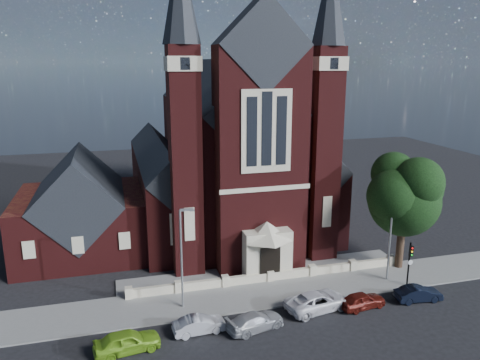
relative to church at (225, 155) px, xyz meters
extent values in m
plane|color=black|center=(0.00, -7.94, -8.19)|extent=(120.00, 120.00, 0.00)
cube|color=slate|center=(0.00, -18.44, -8.19)|extent=(60.00, 5.00, 0.12)
cube|color=slate|center=(0.00, -14.44, -8.19)|extent=(26.00, 3.00, 0.14)
cube|color=beige|center=(0.00, -16.44, -8.19)|extent=(24.00, 0.40, 0.90)
cube|color=#441212|center=(0.00, 2.06, -1.19)|extent=(10.00, 30.00, 14.00)
cube|color=black|center=(0.00, 2.06, 5.81)|extent=(10.00, 30.20, 10.00)
cube|color=#441212|center=(-7.50, 1.06, -4.19)|extent=(5.00, 26.00, 8.00)
cube|color=#441212|center=(7.50, 1.06, -4.19)|extent=(5.00, 26.00, 8.00)
cube|color=black|center=(-7.50, 1.06, -0.19)|extent=(5.01, 26.20, 5.01)
cube|color=black|center=(7.50, 1.06, -0.19)|extent=(5.01, 26.20, 5.01)
cube|color=#441212|center=(0.00, -13.44, 1.81)|extent=(8.00, 3.00, 20.00)
cube|color=black|center=(0.00, -13.44, 11.81)|extent=(8.00, 3.20, 8.00)
cube|color=beige|center=(0.00, -14.99, 4.81)|extent=(4.40, 0.15, 7.00)
cube|color=black|center=(0.00, -15.06, 5.01)|extent=(0.90, 0.08, 6.20)
cube|color=beige|center=(0.00, -15.44, -5.99)|extent=(4.20, 2.00, 4.40)
cube|color=black|center=(0.00, -16.49, -6.59)|extent=(1.80, 0.12, 3.20)
cone|color=beige|center=(0.00, -15.44, -3.79)|extent=(4.60, 4.60, 1.60)
cube|color=#441212|center=(-6.50, -12.44, 1.81)|extent=(2.60, 2.60, 20.00)
cube|color=beige|center=(-6.50, -12.44, 10.31)|extent=(2.80, 2.80, 1.20)
cube|color=#441212|center=(6.50, -12.44, 1.81)|extent=(2.60, 2.60, 20.00)
cube|color=beige|center=(6.50, -12.44, 10.31)|extent=(2.80, 2.80, 1.20)
cube|color=#441212|center=(-16.00, -4.94, -5.19)|extent=(12.00, 12.00, 6.00)
cube|color=black|center=(-16.00, -4.94, -2.19)|extent=(8.49, 12.20, 8.49)
cylinder|color=black|center=(12.50, -16.94, -5.69)|extent=(0.70, 0.70, 5.00)
sphere|color=black|center=(12.50, -16.94, -1.69)|extent=(6.40, 6.40, 6.40)
sphere|color=black|center=(12.90, -18.14, 0.31)|extent=(4.40, 4.40, 4.40)
cylinder|color=gray|center=(-8.00, -18.94, -4.19)|extent=(0.16, 0.16, 8.00)
cube|color=gray|center=(-7.50, -18.94, -0.19)|extent=(1.00, 0.15, 0.18)
cube|color=gray|center=(-7.10, -18.94, -0.27)|extent=(0.35, 0.22, 0.12)
cylinder|color=gray|center=(10.00, -18.94, -4.19)|extent=(0.16, 0.16, 8.00)
cube|color=gray|center=(10.50, -18.94, -0.19)|extent=(1.00, 0.15, 0.18)
cube|color=gray|center=(10.90, -18.94, -0.27)|extent=(0.35, 0.22, 0.12)
cylinder|color=black|center=(11.00, -20.44, -6.19)|extent=(0.14, 0.14, 4.00)
cube|color=black|center=(11.00, -20.59, -4.89)|extent=(0.28, 0.22, 0.90)
sphere|color=red|center=(11.00, -20.72, -4.59)|extent=(0.14, 0.14, 0.14)
sphere|color=#CC8C0C|center=(11.00, -20.72, -4.89)|extent=(0.14, 0.14, 0.14)
sphere|color=#0C9919|center=(11.00, -20.72, -5.19)|extent=(0.14, 0.14, 0.14)
imported|color=#79B223|center=(-12.39, -23.59, -7.44)|extent=(4.58, 2.37, 1.49)
imported|color=#B4B5BC|center=(-7.39, -22.68, -7.56)|extent=(3.86, 1.58, 1.24)
imported|color=#9A9CA1|center=(-3.44, -23.30, -7.55)|extent=(4.66, 2.85, 1.26)
imported|color=white|center=(1.99, -21.94, -7.46)|extent=(5.57, 3.36, 1.45)
imported|color=#59150F|center=(5.46, -22.63, -7.54)|extent=(3.94, 2.00, 1.28)
imported|color=black|center=(10.37, -22.84, -7.56)|extent=(3.87, 1.63, 1.24)
camera|label=1|loc=(-12.45, -51.85, 10.43)|focal=35.00mm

